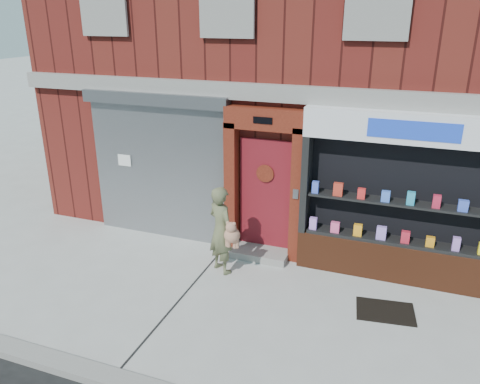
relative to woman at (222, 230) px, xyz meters
The scene contains 7 objects.
ground 1.77m from the woman, 37.69° to the right, with size 80.00×80.00×0.00m, color #9E9E99.
building 6.08m from the woman, 76.16° to the left, with size 12.00×8.16×8.00m.
shutter_bay 2.20m from the woman, 151.16° to the left, with size 3.10×0.30×3.04m.
red_door_bay 1.21m from the woman, 61.46° to the left, with size 1.52×0.58×2.90m.
pharmacy_bay 3.15m from the woman, 15.98° to the left, with size 3.50×0.41×3.00m.
woman is the anchor object (origin of this frame).
doormat 3.05m from the woman, ahead, with size 0.90×0.63×0.02m, color black.
Camera 1 is at (1.68, -6.03, 4.44)m, focal length 35.00 mm.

